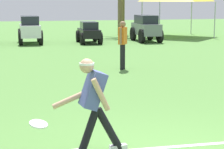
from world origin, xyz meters
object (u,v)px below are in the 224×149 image
frisbee_in_flight (38,124)px  parked_car_slot_c (89,32)px  frisbee_thrower (93,101)px  parked_car_slot_d (146,28)px  teammate_near_sideline (123,40)px  parked_car_slot_b (30,29)px

frisbee_in_flight → parked_car_slot_c: size_ratio=0.17×
frisbee_thrower → parked_car_slot_d: (5.94, 16.25, -0.06)m
frisbee_thrower → teammate_near_sideline: teammate_near_sideline is taller
parked_car_slot_b → parked_car_slot_d: 6.09m
parked_car_slot_c → frisbee_in_flight: bearing=-102.7°
teammate_near_sideline → parked_car_slot_b: size_ratio=0.66×
frisbee_in_flight → teammate_near_sideline: size_ratio=0.24×
parked_car_slot_b → parked_car_slot_d: same height
teammate_near_sideline → parked_car_slot_d: (3.56, 8.75, -0.20)m
frisbee_thrower → parked_car_slot_c: size_ratio=0.65×
frisbee_in_flight → parked_car_slot_d: parked_car_slot_d is taller
teammate_near_sideline → parked_car_slot_c: size_ratio=0.70×
teammate_near_sideline → parked_car_slot_b: (-2.53, 9.07, -0.20)m
frisbee_thrower → parked_car_slot_b: bearing=90.5°
teammate_near_sideline → frisbee_in_flight: bearing=-113.2°
parked_car_slot_b → parked_car_slot_c: parked_car_slot_b is taller
parked_car_slot_b → frisbee_in_flight: bearing=-92.2°
parked_car_slot_c → parked_car_slot_b: bearing=171.4°
frisbee_in_flight → parked_car_slot_b: bearing=87.8°
parked_car_slot_c → parked_car_slot_d: 3.13m
frisbee_in_flight → parked_car_slot_c: (3.60, 16.01, 0.08)m
teammate_near_sideline → parked_car_slot_b: teammate_near_sideline is taller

